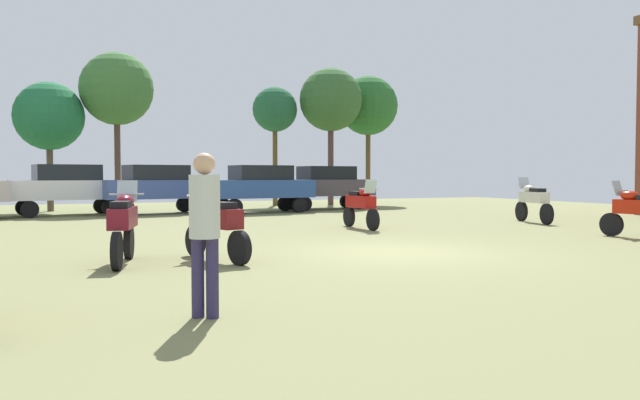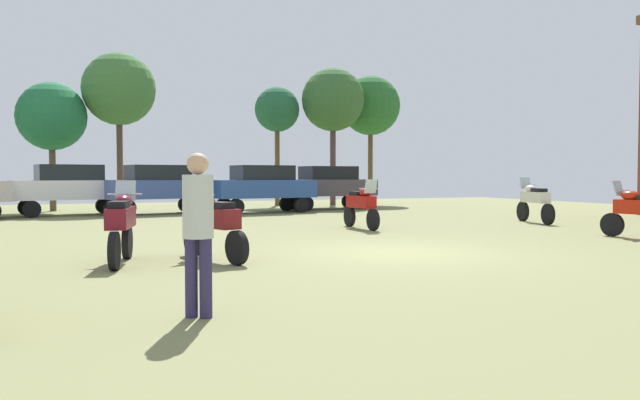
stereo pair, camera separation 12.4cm
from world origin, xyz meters
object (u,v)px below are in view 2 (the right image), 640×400
at_px(tree_1, 277,111).
at_px(tree_5, 333,101).
at_px(car_3, 158,185).
at_px(tree_7, 371,106).
at_px(car_1, 328,184).
at_px(tree_6, 52,117).
at_px(motorcycle_7, 640,210).
at_px(tree_8, 119,90).
at_px(car_4, 263,185).
at_px(car_5, 69,186).
at_px(motorcycle_4, 361,205).
at_px(motorcycle_8, 213,222).
at_px(motorcycle_9, 121,223).
at_px(person_1, 198,221).
at_px(motorcycle_5, 535,201).

bearing_deg(tree_1, tree_5, -13.71).
height_order(car_3, tree_7, tree_7).
height_order(car_1, tree_6, tree_6).
height_order(motorcycle_7, tree_8, tree_8).
bearing_deg(car_4, tree_8, 44.39).
xyz_separation_m(car_3, car_5, (-3.37, 0.31, 0.00)).
bearing_deg(car_1, tree_1, 8.66).
relative_size(motorcycle_4, motorcycle_7, 1.03).
relative_size(motorcycle_7, tree_1, 0.34).
distance_m(motorcycle_4, tree_6, 16.23).
bearing_deg(motorcycle_8, motorcycle_7, -18.31).
relative_size(car_5, tree_7, 0.64).
bearing_deg(motorcycle_7, motorcycle_8, 167.17).
distance_m(motorcycle_8, car_1, 17.56).
bearing_deg(tree_1, motorcycle_9, -116.23).
xyz_separation_m(car_1, person_1, (-10.14, -19.65, -0.10)).
bearing_deg(car_3, motorcycle_5, -142.65).
relative_size(motorcycle_7, tree_6, 0.37).
relative_size(motorcycle_8, person_1, 1.16).
relative_size(tree_1, tree_8, 0.87).
bearing_deg(car_4, motorcycle_9, 147.42).
bearing_deg(car_5, car_4, -108.07).
height_order(motorcycle_9, car_4, car_4).
xyz_separation_m(motorcycle_7, tree_7, (2.82, 19.97, 4.74)).
bearing_deg(car_4, car_3, 72.85).
relative_size(motorcycle_7, tree_7, 0.30).
bearing_deg(motorcycle_8, tree_1, 50.72).
xyz_separation_m(motorcycle_7, car_1, (-1.79, 15.33, 0.46)).
height_order(motorcycle_9, car_1, car_1).
xyz_separation_m(motorcycle_8, tree_8, (-0.03, 18.36, 4.75)).
bearing_deg(tree_5, car_5, -163.55).
bearing_deg(tree_8, tree_1, 8.78).
bearing_deg(tree_8, car_5, -123.50).
xyz_separation_m(car_5, tree_7, (15.76, 4.73, 4.28)).
relative_size(car_1, tree_7, 0.62).
xyz_separation_m(car_1, car_5, (-11.16, -0.09, 0.00)).
relative_size(motorcycle_4, car_1, 0.49).
relative_size(motorcycle_5, car_3, 0.50).
height_order(motorcycle_4, motorcycle_9, motorcycle_9).
bearing_deg(tree_1, person_1, -110.83).
relative_size(motorcycle_5, person_1, 1.24).
xyz_separation_m(person_1, tree_5, (12.06, 23.42, 4.47)).
bearing_deg(motorcycle_5, car_4, 139.23).
height_order(motorcycle_5, motorcycle_7, motorcycle_5).
bearing_deg(motorcycle_8, tree_6, 81.60).
distance_m(motorcycle_5, tree_5, 14.82).
bearing_deg(tree_1, car_1, -77.82).
height_order(motorcycle_9, car_3, car_3).
xyz_separation_m(motorcycle_4, tree_7, (7.89, 14.62, 4.74)).
height_order(motorcycle_4, car_5, car_5).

